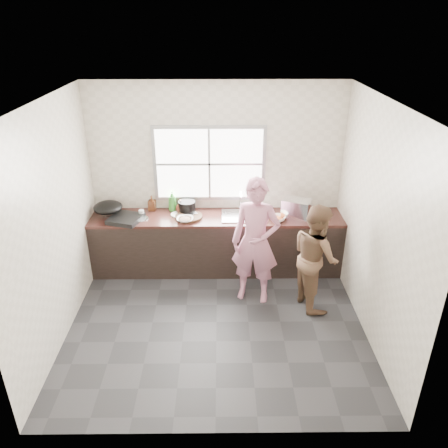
{
  "coord_description": "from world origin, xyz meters",
  "views": [
    {
      "loc": [
        0.05,
        -4.37,
        3.5
      ],
      "look_at": [
        0.1,
        0.65,
        1.05
      ],
      "focal_mm": 35.0,
      "sensor_mm": 36.0,
      "label": 1
    }
  ],
  "objects_px": {
    "dish_rack": "(296,209)",
    "woman": "(255,246)",
    "bottle_green": "(172,201)",
    "plate_food": "(178,214)",
    "cutting_board": "(189,217)",
    "pot_lid_right": "(140,219)",
    "bottle_brown_tall": "(152,204)",
    "burner": "(126,219)",
    "bowl_crabs": "(277,219)",
    "bowl_held": "(262,216)",
    "black_pot": "(187,207)",
    "wok": "(108,207)",
    "bowl_mince": "(185,219)",
    "glass_jar": "(142,214)",
    "person_side": "(315,256)",
    "pot_lid_left": "(134,219)",
    "bottle_brown_short": "(181,207)"
  },
  "relations": [
    {
      "from": "bottle_brown_tall",
      "to": "bottle_brown_short",
      "type": "relative_size",
      "value": 1.16
    },
    {
      "from": "bottle_green",
      "to": "glass_jar",
      "type": "relative_size",
      "value": 2.96
    },
    {
      "from": "bowl_mince",
      "to": "glass_jar",
      "type": "bearing_deg",
      "value": 166.9
    },
    {
      "from": "pot_lid_left",
      "to": "pot_lid_right",
      "type": "relative_size",
      "value": 0.97
    },
    {
      "from": "cutting_board",
      "to": "pot_lid_right",
      "type": "height_order",
      "value": "cutting_board"
    },
    {
      "from": "woman",
      "to": "burner",
      "type": "xyz_separation_m",
      "value": [
        -1.78,
        0.62,
        0.1
      ]
    },
    {
      "from": "dish_rack",
      "to": "woman",
      "type": "bearing_deg",
      "value": -107.72
    },
    {
      "from": "bowl_crabs",
      "to": "burner",
      "type": "relative_size",
      "value": 0.44
    },
    {
      "from": "bowl_mince",
      "to": "pot_lid_left",
      "type": "bearing_deg",
      "value": 175.52
    },
    {
      "from": "dish_rack",
      "to": "bottle_green",
      "type": "bearing_deg",
      "value": -164.41
    },
    {
      "from": "plate_food",
      "to": "bottle_brown_short",
      "type": "relative_size",
      "value": 1.21
    },
    {
      "from": "pot_lid_left",
      "to": "bowl_crabs",
      "type": "bearing_deg",
      "value": -1.53
    },
    {
      "from": "bowl_held",
      "to": "bowl_crabs",
      "type": "bearing_deg",
      "value": -22.12
    },
    {
      "from": "black_pot",
      "to": "pot_lid_left",
      "type": "xyz_separation_m",
      "value": [
        -0.73,
        -0.24,
        -0.08
      ]
    },
    {
      "from": "burner",
      "to": "bowl_held",
      "type": "bearing_deg",
      "value": 1.9
    },
    {
      "from": "bowl_crabs",
      "to": "bowl_held",
      "type": "xyz_separation_m",
      "value": [
        -0.21,
        0.08,
        0.0
      ]
    },
    {
      "from": "plate_food",
      "to": "bottle_brown_short",
      "type": "distance_m",
      "value": 0.12
    },
    {
      "from": "black_pot",
      "to": "bottle_green",
      "type": "xyz_separation_m",
      "value": [
        -0.21,
        0.08,
        0.07
      ]
    },
    {
      "from": "plate_food",
      "to": "burner",
      "type": "xyz_separation_m",
      "value": [
        -0.72,
        -0.19,
        0.02
      ]
    },
    {
      "from": "bottle_green",
      "to": "dish_rack",
      "type": "height_order",
      "value": "bottle_green"
    },
    {
      "from": "bowl_held",
      "to": "pot_lid_left",
      "type": "height_order",
      "value": "bowl_held"
    },
    {
      "from": "glass_jar",
      "to": "burner",
      "type": "relative_size",
      "value": 0.26
    },
    {
      "from": "black_pot",
      "to": "wok",
      "type": "height_order",
      "value": "wok"
    },
    {
      "from": "cutting_board",
      "to": "burner",
      "type": "height_order",
      "value": "burner"
    },
    {
      "from": "black_pot",
      "to": "bottle_brown_tall",
      "type": "relative_size",
      "value": 1.2
    },
    {
      "from": "glass_jar",
      "to": "pot_lid_left",
      "type": "xyz_separation_m",
      "value": [
        -0.1,
        -0.09,
        -0.05
      ]
    },
    {
      "from": "cutting_board",
      "to": "dish_rack",
      "type": "height_order",
      "value": "dish_rack"
    },
    {
      "from": "bottle_green",
      "to": "bowl_crabs",
      "type": "bearing_deg",
      "value": -13.72
    },
    {
      "from": "bowl_crabs",
      "to": "cutting_board",
      "type": "bearing_deg",
      "value": 175.17
    },
    {
      "from": "cutting_board",
      "to": "black_pot",
      "type": "relative_size",
      "value": 1.55
    },
    {
      "from": "bottle_green",
      "to": "woman",
      "type": "bearing_deg",
      "value": -39.92
    },
    {
      "from": "person_side",
      "to": "dish_rack",
      "type": "distance_m",
      "value": 0.88
    },
    {
      "from": "woman",
      "to": "pot_lid_right",
      "type": "distance_m",
      "value": 1.72
    },
    {
      "from": "woman",
      "to": "dish_rack",
      "type": "bearing_deg",
      "value": 61.58
    },
    {
      "from": "person_side",
      "to": "black_pot",
      "type": "distance_m",
      "value": 1.99
    },
    {
      "from": "pot_lid_left",
      "to": "bowl_held",
      "type": "bearing_deg",
      "value": 0.96
    },
    {
      "from": "bottle_green",
      "to": "plate_food",
      "type": "bearing_deg",
      "value": -59.16
    },
    {
      "from": "bowl_crabs",
      "to": "pot_lid_left",
      "type": "relative_size",
      "value": 0.83
    },
    {
      "from": "bottle_brown_tall",
      "to": "dish_rack",
      "type": "bearing_deg",
      "value": -8.05
    },
    {
      "from": "glass_jar",
      "to": "burner",
      "type": "xyz_separation_m",
      "value": [
        -0.2,
        -0.12,
        -0.02
      ]
    },
    {
      "from": "bottle_green",
      "to": "bottle_brown_tall",
      "type": "xyz_separation_m",
      "value": [
        -0.3,
        0.02,
        -0.06
      ]
    },
    {
      "from": "bowl_mince",
      "to": "pot_lid_right",
      "type": "height_order",
      "value": "bowl_mince"
    },
    {
      "from": "woman",
      "to": "bowl_held",
      "type": "height_order",
      "value": "woman"
    },
    {
      "from": "bottle_green",
      "to": "pot_lid_right",
      "type": "bearing_deg",
      "value": -146.56
    },
    {
      "from": "black_pot",
      "to": "dish_rack",
      "type": "relative_size",
      "value": 0.66
    },
    {
      "from": "black_pot",
      "to": "bowl_crabs",
      "type": "bearing_deg",
      "value": -12.76
    },
    {
      "from": "bottle_brown_tall",
      "to": "woman",
      "type": "bearing_deg",
      "value": -34.1
    },
    {
      "from": "bottle_green",
      "to": "bottle_brown_short",
      "type": "height_order",
      "value": "bottle_green"
    },
    {
      "from": "bowl_held",
      "to": "wok",
      "type": "distance_m",
      "value": 2.19
    },
    {
      "from": "bottle_brown_short",
      "to": "bowl_held",
      "type": "bearing_deg",
      "value": -10.36
    }
  ]
}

